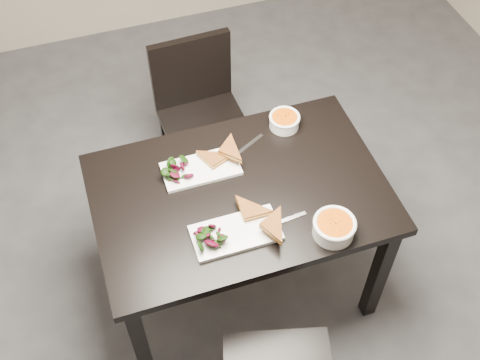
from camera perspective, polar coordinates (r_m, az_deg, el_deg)
The scene contains 14 objects.
ground at distance 2.94m, azimuth -3.15°, elevation -15.29°, with size 5.00×5.00×0.00m, color #47474C.
room_shell at distance 1.46m, azimuth -6.32°, elevation 14.77°, with size 5.02×5.02×2.81m.
table at distance 2.54m, azimuth 0.00°, elevation -2.39°, with size 1.20×0.80×0.75m.
chair_far at distance 3.17m, azimuth -3.84°, elevation 6.82°, with size 0.44×0.44×0.85m.
plate_near at distance 2.33m, azimuth -0.40°, elevation -5.04°, with size 0.34×0.17×0.02m, color white.
sandwich_near at distance 2.32m, azimuth 1.01°, elevation -3.83°, with size 0.17×0.13×0.06m, color #A05E21, non-canonical shape.
salad_near at distance 2.29m, azimuth -2.79°, elevation -5.24°, with size 0.11×0.10×0.05m, color black, non-canonical shape.
soup_bowl_near at distance 2.33m, azimuth 8.91°, elevation -4.40°, with size 0.17×0.17×0.07m.
cutlery_near at distance 2.38m, azimuth 4.32°, elevation -3.80°, with size 0.18×0.02×0.00m, color silver.
plate_far at distance 2.53m, azimuth -3.73°, elevation 1.06°, with size 0.32×0.16×0.02m, color white.
sandwich_far at distance 2.50m, azimuth -2.24°, elevation 1.67°, with size 0.16×0.12×0.05m, color #A05E21, non-canonical shape.
salad_far at distance 2.49m, azimuth -5.97°, elevation 0.95°, with size 0.10×0.09×0.04m, color black, non-canonical shape.
soup_bowl_far at distance 2.68m, azimuth 4.23°, elevation 5.65°, with size 0.14×0.14×0.06m.
cutlery_far at distance 2.62m, azimuth 0.77°, elevation 3.28°, with size 0.18×0.02×0.00m, color silver.
Camera 1 is at (-0.22, -1.16, 2.69)m, focal length 45.05 mm.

